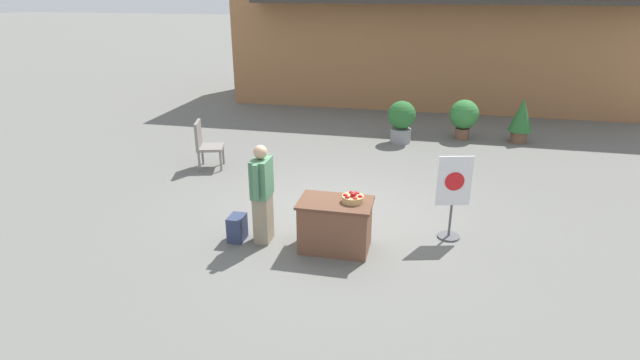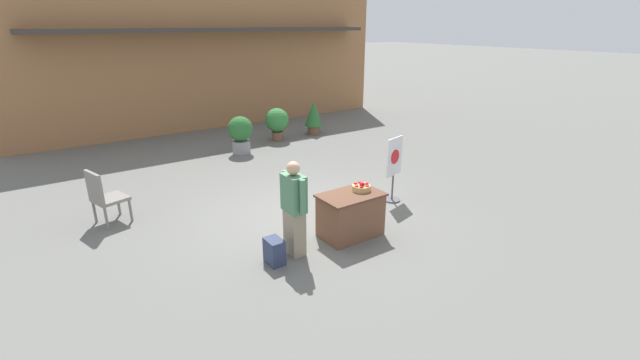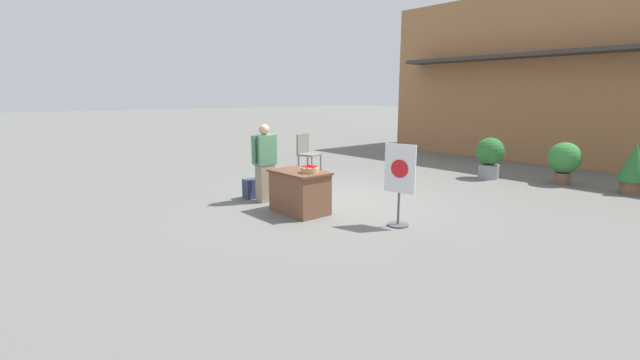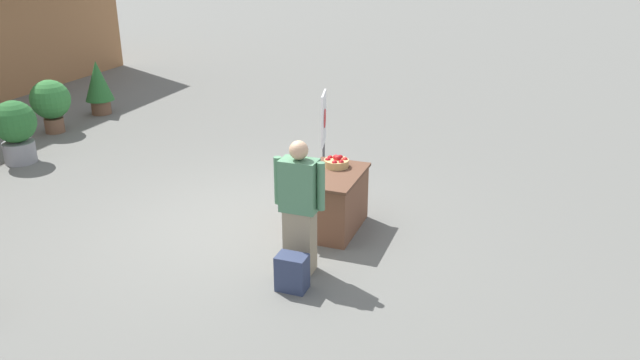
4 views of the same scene
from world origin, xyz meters
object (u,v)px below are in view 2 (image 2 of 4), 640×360
(display_table, at_px, (351,215))
(potted_plant_far_left, at_px, (314,116))
(patio_chair, at_px, (104,195))
(potted_plant_near_left, at_px, (277,121))
(apple_basket, at_px, (361,187))
(poster_board, at_px, (394,167))
(backpack, at_px, (274,251))
(potted_plant_near_right, at_px, (241,133))
(person_visitor, at_px, (294,209))

(display_table, distance_m, potted_plant_far_left, 7.53)
(patio_chair, xyz_separation_m, potted_plant_near_left, (5.71, 3.59, 0.04))
(display_table, height_order, potted_plant_far_left, potted_plant_far_left)
(apple_basket, bearing_deg, poster_board, 25.65)
(apple_basket, height_order, potted_plant_far_left, potted_plant_far_left)
(potted_plant_near_left, bearing_deg, backpack, -119.61)
(apple_basket, bearing_deg, potted_plant_far_left, 62.80)
(patio_chair, distance_m, potted_plant_near_right, 5.05)
(patio_chair, xyz_separation_m, potted_plant_near_right, (4.12, 2.91, 0.02))
(patio_chair, height_order, potted_plant_far_left, potted_plant_far_left)
(poster_board, height_order, potted_plant_near_right, poster_board)
(potted_plant_near_left, bearing_deg, patio_chair, -147.85)
(apple_basket, xyz_separation_m, potted_plant_far_left, (3.37, 6.55, -0.22))
(poster_board, bearing_deg, potted_plant_near_right, 178.10)
(backpack, relative_size, potted_plant_near_left, 0.40)
(backpack, distance_m, potted_plant_near_left, 7.67)
(backpack, bearing_deg, poster_board, 13.86)
(backpack, height_order, poster_board, poster_board)
(apple_basket, bearing_deg, person_visitor, -178.59)
(person_visitor, height_order, poster_board, person_visitor)
(person_visitor, distance_m, potted_plant_near_right, 6.17)
(display_table, bearing_deg, apple_basket, 8.25)
(potted_plant_near_right, bearing_deg, backpack, -110.15)
(display_table, height_order, backpack, display_table)
(apple_basket, relative_size, potted_plant_far_left, 0.29)
(poster_board, bearing_deg, apple_basket, -78.76)
(person_visitor, bearing_deg, patio_chair, 128.23)
(patio_chair, bearing_deg, backpack, -74.07)
(potted_plant_near_right, bearing_deg, potted_plant_far_left, 12.62)
(backpack, distance_m, poster_board, 3.48)
(person_visitor, bearing_deg, display_table, 0.00)
(display_table, bearing_deg, poster_board, 23.31)
(potted_plant_near_left, bearing_deg, potted_plant_far_left, -0.01)
(person_visitor, distance_m, potted_plant_near_left, 7.40)
(display_table, bearing_deg, potted_plant_far_left, 61.18)
(backpack, xyz_separation_m, potted_plant_near_right, (2.20, 5.98, 0.40))
(display_table, xyz_separation_m, potted_plant_far_left, (3.63, 6.59, 0.25))
(poster_board, relative_size, patio_chair, 1.30)
(display_table, relative_size, potted_plant_near_right, 1.03)
(apple_basket, xyz_separation_m, potted_plant_near_right, (0.35, 5.88, -0.25))
(patio_chair, bearing_deg, person_visitor, -68.06)
(potted_plant_near_right, distance_m, potted_plant_far_left, 3.10)
(apple_basket, xyz_separation_m, poster_board, (1.49, 0.72, -0.11))
(apple_basket, xyz_separation_m, person_visitor, (-1.42, -0.04, -0.05))
(display_table, bearing_deg, backpack, -177.46)
(patio_chair, bearing_deg, poster_board, -39.28)
(patio_chair, bearing_deg, potted_plant_far_left, 10.49)
(person_visitor, height_order, potted_plant_near_right, person_visitor)
(apple_basket, bearing_deg, display_table, -171.75)
(potted_plant_near_right, bearing_deg, display_table, -95.84)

